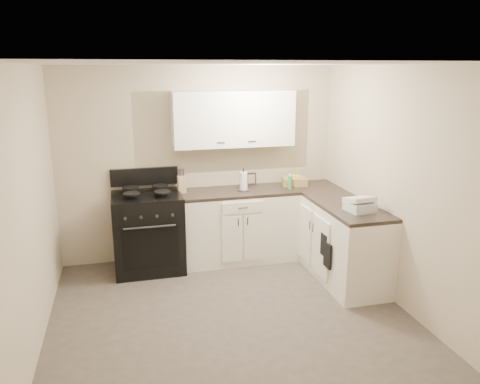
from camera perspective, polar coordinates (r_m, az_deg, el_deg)
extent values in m
plane|color=#473F38|center=(4.91, -0.98, -15.20)|extent=(3.60, 3.60, 0.00)
plane|color=white|center=(4.25, -1.13, 15.38)|extent=(3.60, 3.60, 0.00)
plane|color=beige|center=(6.14, -4.96, 3.43)|extent=(3.60, 0.00, 3.60)
plane|color=beige|center=(5.13, 18.90, 0.39)|extent=(0.00, 3.60, 3.60)
plane|color=beige|center=(4.39, -24.59, -2.54)|extent=(0.00, 3.60, 3.60)
plane|color=beige|center=(2.81, 7.66, -10.80)|extent=(3.60, 0.00, 3.60)
cube|color=white|center=(6.15, -0.40, -4.23)|extent=(1.55, 0.60, 0.90)
cube|color=white|center=(5.92, 11.34, -5.29)|extent=(0.60, 1.90, 0.90)
cube|color=black|center=(6.01, -0.41, 0.01)|extent=(1.55, 0.60, 0.04)
cube|color=black|center=(5.78, 11.58, -0.91)|extent=(0.60, 1.90, 0.04)
cube|color=white|center=(5.99, -0.78, 8.91)|extent=(1.55, 0.30, 0.70)
cube|color=black|center=(5.96, -11.09, -5.03)|extent=(0.84, 0.72, 1.02)
cube|color=tan|center=(5.93, -7.12, 0.95)|extent=(0.11, 0.10, 0.22)
cylinder|color=white|center=(5.98, 0.43, 1.31)|extent=(0.11, 0.11, 0.24)
cylinder|color=#3D9F55|center=(6.12, 6.08, 1.19)|extent=(0.06, 0.06, 0.17)
cube|color=black|center=(6.30, 1.39, 1.63)|extent=(0.13, 0.05, 0.16)
cube|color=#A8874F|center=(6.30, 6.64, 1.28)|extent=(0.36, 0.27, 0.11)
cube|color=silver|center=(5.30, 14.41, -1.73)|extent=(0.31, 0.30, 0.10)
cylinder|color=silver|center=(5.31, 13.99, -1.46)|extent=(0.10, 0.10, 0.14)
cube|color=black|center=(5.36, 10.62, -7.60)|extent=(0.02, 0.17, 0.29)
cube|color=black|center=(5.42, 10.19, -6.38)|extent=(0.02, 0.15, 0.25)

